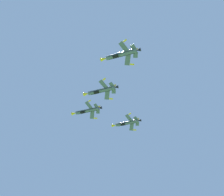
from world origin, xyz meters
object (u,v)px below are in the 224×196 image
(fighter_jet_left_wing, at_px, (101,91))
(fighter_jet_right_wing, at_px, (127,123))
(fighter_jet_lead, at_px, (87,111))
(fighter_jet_left_outer, at_px, (121,55))

(fighter_jet_left_wing, relative_size, fighter_jet_right_wing, 1.00)
(fighter_jet_lead, distance_m, fighter_jet_left_outer, 44.57)
(fighter_jet_lead, xyz_separation_m, fighter_jet_left_wing, (10.68, -19.23, -2.83))
(fighter_jet_lead, height_order, fighter_jet_right_wing, fighter_jet_lead)
(fighter_jet_left_wing, relative_size, fighter_jet_left_outer, 1.00)
(fighter_jet_left_wing, bearing_deg, fighter_jet_lead, 40.90)
(fighter_jet_lead, relative_size, fighter_jet_right_wing, 1.00)
(fighter_jet_right_wing, xyz_separation_m, fighter_jet_left_outer, (4.21, -53.45, -1.23))
(fighter_jet_lead, relative_size, fighter_jet_left_outer, 1.00)
(fighter_jet_right_wing, bearing_deg, fighter_jet_left_outer, -163.64)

